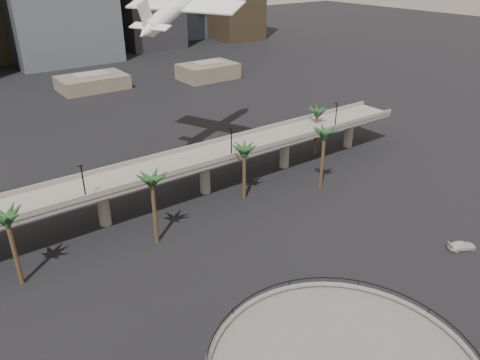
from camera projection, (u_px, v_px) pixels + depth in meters
overpass at (156, 174)px, 89.99m from camera, size 130.00×9.30×14.70m
palm_trees at (228, 154)px, 88.74m from camera, size 76.40×18.40×14.00m
low_buildings at (57, 92)px, 158.90m from camera, size 135.00×27.50×6.80m
airborne_jet at (184, 1)px, 99.67m from camera, size 29.74×27.78×14.07m
car_a at (264, 357)px, 57.67m from camera, size 4.48×1.92×1.51m
car_b at (313, 313)px, 64.64m from camera, size 5.24×2.79×1.64m
car_c at (462, 246)px, 79.73m from camera, size 5.15×3.91×1.39m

